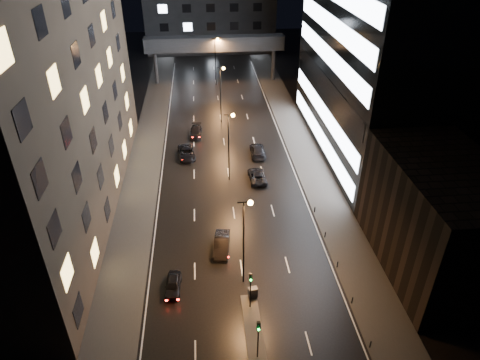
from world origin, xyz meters
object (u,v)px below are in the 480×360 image
at_px(car_away_c, 186,153).
at_px(utility_cabinet, 253,292).
at_px(car_away_b, 222,244).
at_px(car_toward_b, 257,151).
at_px(car_toward_a, 257,176).
at_px(car_away_a, 173,285).
at_px(car_away_d, 196,132).

distance_m(car_away_c, utility_cabinet, 30.32).
height_order(car_away_b, car_toward_b, car_toward_b).
relative_size(car_away_c, car_toward_b, 0.98).
height_order(car_toward_a, utility_cabinet, car_toward_a).
distance_m(car_away_a, car_toward_a, 22.82).
relative_size(car_toward_a, utility_cabinet, 4.11).
bearing_deg(car_away_b, utility_cabinet, -63.22).
bearing_deg(car_toward_b, utility_cabinet, 83.38).
bearing_deg(car_toward_a, car_away_a, 59.12).
distance_m(car_away_a, utility_cabinet, 8.07).
bearing_deg(utility_cabinet, car_away_b, 98.69).
bearing_deg(car_away_d, car_away_a, -90.71).
relative_size(car_away_d, car_toward_a, 0.98).
relative_size(car_away_d, car_toward_b, 0.90).
height_order(car_away_b, utility_cabinet, car_away_b).
relative_size(car_away_c, utility_cabinet, 4.41).
height_order(car_away_a, car_away_c, car_away_c).
relative_size(car_away_d, utility_cabinet, 4.03).
distance_m(car_away_b, utility_cabinet, 7.89).
relative_size(car_away_a, car_toward_b, 0.70).
height_order(car_away_c, car_toward_b, car_toward_b).
bearing_deg(car_toward_b, car_toward_a, 83.86).
xyz_separation_m(car_toward_a, utility_cabinet, (-3.24, -21.84, 0.06)).
bearing_deg(car_toward_a, car_away_c, -39.24).
distance_m(car_away_d, car_toward_a, 17.44).
xyz_separation_m(car_away_d, car_toward_b, (9.57, -7.81, 0.08)).
bearing_deg(car_away_c, car_away_d, 72.20).
relative_size(car_away_c, car_toward_a, 1.07).
xyz_separation_m(car_away_a, car_away_d, (2.53, 35.14, 0.06)).
height_order(car_away_a, car_toward_b, car_toward_b).
distance_m(car_away_b, car_toward_b, 22.85).
xyz_separation_m(car_away_a, car_toward_b, (12.10, 27.34, 0.14)).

